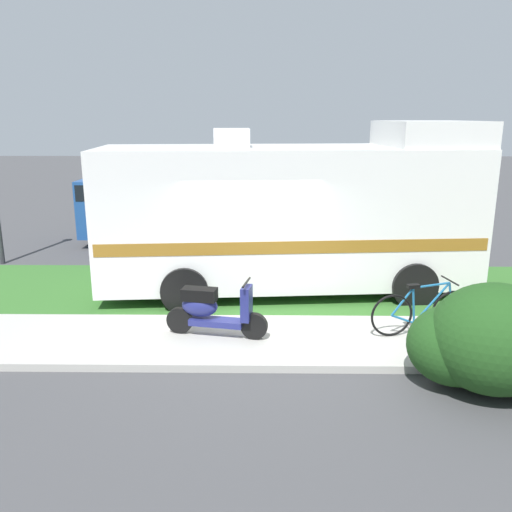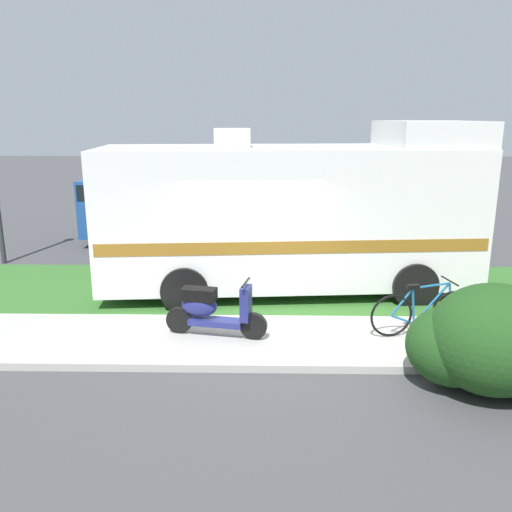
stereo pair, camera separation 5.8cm
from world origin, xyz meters
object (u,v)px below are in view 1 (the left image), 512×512
(scooter, at_px, (212,309))
(bicycle, at_px, (422,311))
(motorhome_rv, at_px, (293,213))
(pickup_truck_near, at_px, (155,209))

(scooter, distance_m, bicycle, 3.44)
(motorhome_rv, relative_size, pickup_truck_near, 1.52)
(bicycle, bearing_deg, pickup_truck_near, 129.49)
(bicycle, relative_size, pickup_truck_near, 0.34)
(scooter, height_order, bicycle, scooter)
(motorhome_rv, height_order, pickup_truck_near, motorhome_rv)
(scooter, bearing_deg, bicycle, 1.89)
(motorhome_rv, relative_size, bicycle, 4.40)
(motorhome_rv, height_order, scooter, motorhome_rv)
(bicycle, bearing_deg, motorhome_rv, 128.03)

